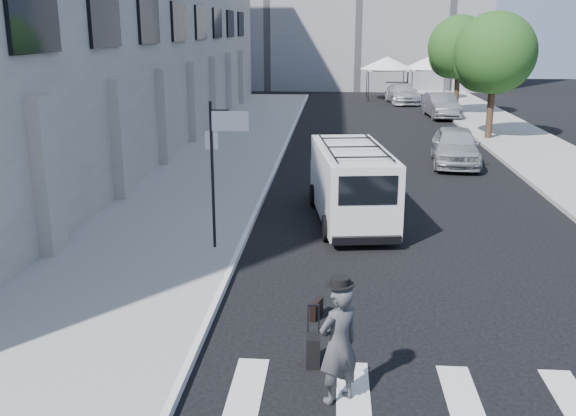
% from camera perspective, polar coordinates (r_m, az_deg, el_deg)
% --- Properties ---
extents(ground, '(120.00, 120.00, 0.00)m').
position_cam_1_polar(ground, '(12.47, 2.71, -9.23)').
color(ground, black).
rests_on(ground, ground).
extents(sidewalk_left, '(4.50, 48.00, 0.15)m').
position_cam_1_polar(sidewalk_left, '(28.15, -5.04, 5.06)').
color(sidewalk_left, gray).
rests_on(sidewalk_left, ground).
extents(sidewalk_right, '(4.00, 56.00, 0.15)m').
position_cam_1_polar(sidewalk_right, '(32.91, 19.71, 5.75)').
color(sidewalk_right, gray).
rests_on(sidewalk_right, ground).
extents(building_left, '(10.00, 44.00, 12.00)m').
position_cam_1_polar(building_left, '(31.58, -18.36, 16.32)').
color(building_left, gray).
rests_on(building_left, ground).
extents(sign_pole, '(1.03, 0.07, 3.50)m').
position_cam_1_polar(sign_pole, '(14.97, -5.92, 5.63)').
color(sign_pole, black).
rests_on(sign_pole, sidewalk_left).
extents(tree_near, '(3.80, 3.83, 6.03)m').
position_cam_1_polar(tree_near, '(32.30, 17.66, 12.74)').
color(tree_near, black).
rests_on(tree_near, ground).
extents(tree_far, '(3.80, 3.83, 6.03)m').
position_cam_1_polar(tree_far, '(41.12, 14.82, 13.44)').
color(tree_far, black).
rests_on(tree_far, ground).
extents(tent_left, '(4.00, 4.00, 3.20)m').
position_cam_1_polar(tent_left, '(49.51, 8.81, 12.61)').
color(tent_left, black).
rests_on(tent_left, ground).
extents(tent_right, '(4.00, 4.00, 3.20)m').
position_cam_1_polar(tent_right, '(50.35, 12.48, 12.47)').
color(tent_right, black).
rests_on(tent_right, ground).
extents(businessman, '(0.79, 0.74, 1.81)m').
position_cam_1_polar(businessman, '(9.37, 4.53, -11.98)').
color(businessman, '#3E3E40').
rests_on(businessman, ground).
extents(briefcase, '(0.25, 0.46, 0.34)m').
position_cam_1_polar(briefcase, '(12.18, 2.55, -8.96)').
color(briefcase, black).
rests_on(briefcase, ground).
extents(suitcase, '(0.23, 0.36, 0.99)m').
position_cam_1_polar(suitcase, '(10.56, 2.25, -12.49)').
color(suitcase, black).
rests_on(suitcase, ground).
extents(cargo_van, '(2.48, 5.64, 2.08)m').
position_cam_1_polar(cargo_van, '(17.99, 5.59, 2.25)').
color(cargo_van, silver).
rests_on(cargo_van, ground).
extents(parked_car_a, '(2.22, 4.58, 1.51)m').
position_cam_1_polar(parked_car_a, '(26.28, 14.66, 5.35)').
color(parked_car_a, '#A2A5AA').
rests_on(parked_car_a, ground).
extents(parked_car_b, '(1.83, 4.55, 1.47)m').
position_cam_1_polar(parked_car_b, '(40.24, 13.45, 8.85)').
color(parked_car_b, '#55575C').
rests_on(parked_car_b, ground).
extents(parked_car_c, '(2.41, 5.01, 1.41)m').
position_cam_1_polar(parked_car_c, '(47.48, 10.13, 9.99)').
color(parked_car_c, '#A6A8AE').
rests_on(parked_car_c, ground).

